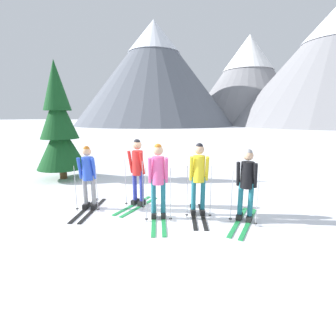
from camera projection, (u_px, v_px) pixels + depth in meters
ground_plane at (160, 212)px, 6.04m from camera, size 400.00×400.00×0.00m
skier_in_blue at (88, 176)px, 6.09m from camera, size 0.64×1.71×1.62m
skier_in_red at (137, 170)px, 6.33m from camera, size 0.65×1.63×1.76m
skier_in_pink at (158, 178)px, 5.49m from camera, size 0.83×1.71×1.74m
skier_in_yellow at (199, 176)px, 5.71m from camera, size 0.68×1.59×1.73m
skier_in_black at (246, 183)px, 5.37m from camera, size 0.66×1.81×1.64m
pine_tree_near at (59, 126)px, 8.98m from camera, size 1.78×1.78×4.30m
mountain_ridge_distant at (247, 72)px, 66.47m from camera, size 89.64×59.78×28.52m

